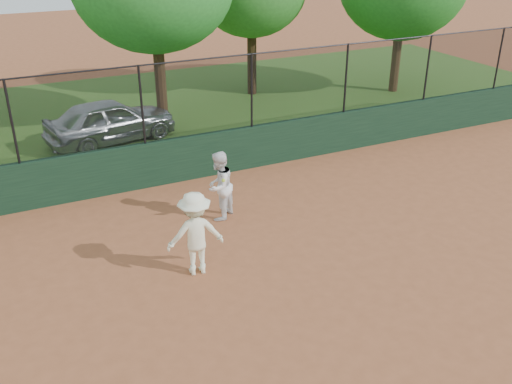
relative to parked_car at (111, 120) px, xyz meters
name	(u,v)px	position (x,y,z in m)	size (l,w,h in m)	color
ground	(269,307)	(0.58, -9.77, -0.68)	(80.00, 80.00, 0.00)	#9E5532
back_wall	(166,162)	(0.58, -3.77, -0.08)	(26.00, 0.20, 1.20)	#17331F
grass_strip	(115,118)	(0.58, 2.23, -0.68)	(36.00, 12.00, 0.01)	#315A1C
parked_car	(111,120)	(0.00, 0.00, 0.00)	(1.61, 4.01, 1.37)	#9EA3A7
player_second	(219,186)	(1.11, -6.20, 0.14)	(0.80, 0.62, 1.64)	white
player_main	(195,234)	(-0.17, -8.11, 0.18)	(1.19, 0.80, 2.09)	white
fence_assembly	(160,101)	(0.56, -3.77, 1.55)	(26.00, 0.06, 2.00)	black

